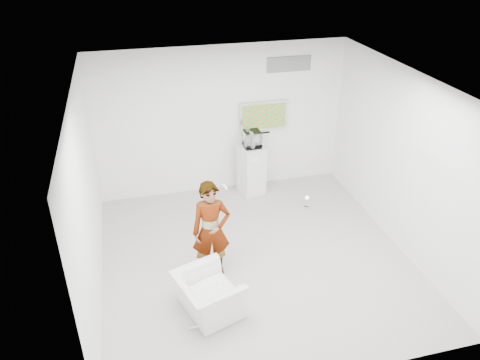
{
  "coord_description": "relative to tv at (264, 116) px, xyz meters",
  "views": [
    {
      "loc": [
        -1.79,
        -6.0,
        4.94
      ],
      "look_at": [
        -0.11,
        0.6,
        1.19
      ],
      "focal_mm": 35.0,
      "sensor_mm": 36.0,
      "label": 1
    }
  ],
  "objects": [
    {
      "name": "room",
      "position": [
        -0.85,
        -2.45,
        -0.05
      ],
      "size": [
        5.01,
        5.01,
        3.0
      ],
      "color": "#B5B2A6",
      "rests_on": "ground"
    },
    {
      "name": "tv",
      "position": [
        0.0,
        0.0,
        0.0
      ],
      "size": [
        1.0,
        0.08,
        0.6
      ],
      "primitive_type": "cube",
      "color": "silver",
      "rests_on": "room"
    },
    {
      "name": "logo_decal",
      "position": [
        0.5,
        0.04,
        1.0
      ],
      "size": [
        0.9,
        0.02,
        0.3
      ],
      "primitive_type": "cube",
      "color": "slate",
      "rests_on": "room"
    },
    {
      "name": "person",
      "position": [
        -1.62,
        -2.63,
        -0.73
      ],
      "size": [
        0.62,
        0.42,
        1.63
      ],
      "primitive_type": "imported",
      "rotation": [
        0.0,
        0.0,
        -0.05
      ],
      "color": "white",
      "rests_on": "room"
    },
    {
      "name": "armchair",
      "position": [
        -1.84,
        -3.45,
        -1.25
      ],
      "size": [
        1.04,
        1.11,
        0.59
      ],
      "primitive_type": "imported",
      "rotation": [
        0.0,
        0.0,
        1.88
      ],
      "color": "white",
      "rests_on": "room"
    },
    {
      "name": "pedestal",
      "position": [
        -0.32,
        -0.31,
        -1.03
      ],
      "size": [
        0.61,
        0.61,
        1.04
      ],
      "primitive_type": "cube",
      "rotation": [
        0.0,
        0.0,
        0.24
      ],
      "color": "silver",
      "rests_on": "room"
    },
    {
      "name": "floor_uplight",
      "position": [
        0.56,
        -1.18,
        -1.42
      ],
      "size": [
        0.17,
        0.17,
        0.25
      ],
      "primitive_type": "cylinder",
      "rotation": [
        0.0,
        0.0,
        -0.03
      ],
      "color": "white",
      "rests_on": "room"
    },
    {
      "name": "vitrine",
      "position": [
        -0.32,
        -0.31,
        -0.35
      ],
      "size": [
        0.33,
        0.33,
        0.33
      ],
      "primitive_type": "cube",
      "rotation": [
        0.0,
        0.0,
        0.02
      ],
      "color": "silver",
      "rests_on": "pedestal"
    },
    {
      "name": "console",
      "position": [
        -0.32,
        -0.31,
        -0.4
      ],
      "size": [
        0.05,
        0.17,
        0.23
      ],
      "primitive_type": "cube",
      "rotation": [
        0.0,
        0.0,
        -0.0
      ],
      "color": "silver",
      "rests_on": "pedestal"
    },
    {
      "name": "wii_remote",
      "position": [
        -1.36,
        -2.5,
        -0.08
      ],
      "size": [
        0.05,
        0.13,
        0.03
      ],
      "primitive_type": "cube",
      "rotation": [
        0.0,
        0.0,
        0.14
      ],
      "color": "silver",
      "rests_on": "person"
    }
  ]
}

